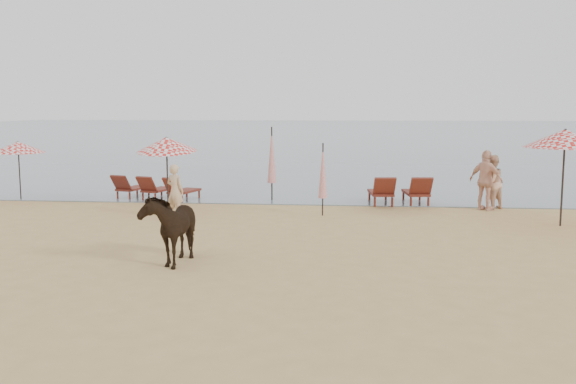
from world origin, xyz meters
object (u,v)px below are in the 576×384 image
at_px(umbrella_open_right, 565,139).
at_px(beachgoer_right_b, 486,180).
at_px(cow, 171,227).
at_px(umbrella_closed_left, 272,155).
at_px(beachgoer_left, 175,191).
at_px(lounger_cluster_right, 399,191).
at_px(umbrella_open_left_b, 167,144).
at_px(umbrella_closed_right, 323,171).
at_px(umbrella_open_left_a, 18,147).
at_px(beachgoer_right_a, 491,182).
at_px(lounger_cluster_left, 155,188).

xyz_separation_m(umbrella_open_right, beachgoer_right_b, (-1.50, 2.55, -1.43)).
xyz_separation_m(umbrella_open_right, cow, (-9.36, -5.13, -1.62)).
relative_size(umbrella_open_right, umbrella_closed_left, 1.04).
bearing_deg(beachgoer_left, lounger_cluster_right, -130.62).
bearing_deg(umbrella_open_left_b, umbrella_closed_right, 15.91).
bearing_deg(lounger_cluster_right, umbrella_open_left_b, -173.00).
bearing_deg(umbrella_open_right, umbrella_open_left_a, 147.92).
bearing_deg(cow, beachgoer_right_a, 46.59).
bearing_deg(umbrella_closed_right, beachgoer_right_a, 18.45).
height_order(umbrella_open_left_a, cow, umbrella_open_left_a).
relative_size(lounger_cluster_left, umbrella_closed_right, 1.40).
bearing_deg(umbrella_open_left_a, beachgoer_right_a, 10.60).
bearing_deg(lounger_cluster_right, beachgoer_left, -161.05).
relative_size(umbrella_open_right, umbrella_closed_right, 1.22).
height_order(umbrella_closed_right, cow, umbrella_closed_right).
xyz_separation_m(umbrella_open_left_a, beachgoer_left, (6.33, -2.90, -1.06)).
xyz_separation_m(umbrella_closed_left, beachgoer_right_a, (7.14, -1.17, -0.71)).
height_order(umbrella_open_left_a, umbrella_closed_left, umbrella_closed_left).
height_order(umbrella_open_left_a, umbrella_open_right, umbrella_open_right).
height_order(lounger_cluster_left, umbrella_open_left_a, umbrella_open_left_a).
height_order(lounger_cluster_right, umbrella_closed_left, umbrella_closed_left).
bearing_deg(beachgoer_right_b, cow, 84.47).
bearing_deg(cow, umbrella_closed_right, 67.48).
relative_size(lounger_cluster_right, umbrella_open_left_a, 1.00).
xyz_separation_m(umbrella_open_left_a, umbrella_open_left_b, (5.68, -1.48, 0.21)).
height_order(lounger_cluster_left, beachgoer_right_a, beachgoer_right_a).
relative_size(lounger_cluster_right, cow, 1.15).
relative_size(cow, beachgoer_left, 1.13).
bearing_deg(lounger_cluster_left, beachgoer_left, -48.11).
height_order(beachgoer_left, beachgoer_right_a, beachgoer_right_a).
distance_m(umbrella_closed_right, cow, 6.81).
xyz_separation_m(umbrella_open_left_a, umbrella_open_right, (17.12, -3.15, 0.53)).
bearing_deg(umbrella_closed_left, beachgoer_left, -122.59).
bearing_deg(umbrella_closed_right, lounger_cluster_left, 155.91).
height_order(lounger_cluster_right, umbrella_closed_right, umbrella_closed_right).
xyz_separation_m(umbrella_open_left_a, umbrella_closed_right, (10.59, -2.10, -0.51)).
distance_m(umbrella_open_right, cow, 10.80).
relative_size(lounger_cluster_right, umbrella_closed_right, 0.95).
height_order(lounger_cluster_right, beachgoer_right_b, beachgoer_right_b).
relative_size(lounger_cluster_right, beachgoer_left, 1.31).
height_order(lounger_cluster_left, beachgoer_right_b, beachgoer_right_b).
height_order(lounger_cluster_right, cow, cow).
xyz_separation_m(umbrella_open_right, beachgoer_left, (-10.79, 0.25, -1.59)).
bearing_deg(lounger_cluster_left, umbrella_open_right, -0.95).
height_order(umbrella_open_left_a, beachgoer_right_b, umbrella_open_left_a).
bearing_deg(umbrella_closed_left, lounger_cluster_right, -7.52).
xyz_separation_m(beachgoer_left, beachgoer_right_b, (9.29, 2.30, 0.16)).
bearing_deg(umbrella_closed_right, umbrella_open_right, -9.08).
distance_m(umbrella_closed_right, beachgoer_right_a, 5.55).
height_order(beachgoer_left, beachgoer_right_b, beachgoer_right_b).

